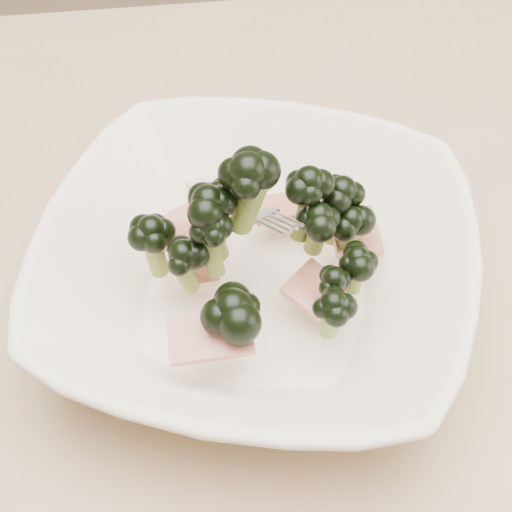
# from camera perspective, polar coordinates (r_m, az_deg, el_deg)

# --- Properties ---
(dining_table) EXTENTS (1.20, 0.80, 0.75)m
(dining_table) POSITION_cam_1_polar(r_m,az_deg,el_deg) (0.63, 0.93, -6.64)
(dining_table) COLOR tan
(dining_table) RESTS_ON ground
(broccoli_dish) EXTENTS (0.38, 0.38, 0.14)m
(broccoli_dish) POSITION_cam_1_polar(r_m,az_deg,el_deg) (0.50, 0.04, -0.76)
(broccoli_dish) COLOR white
(broccoli_dish) RESTS_ON dining_table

